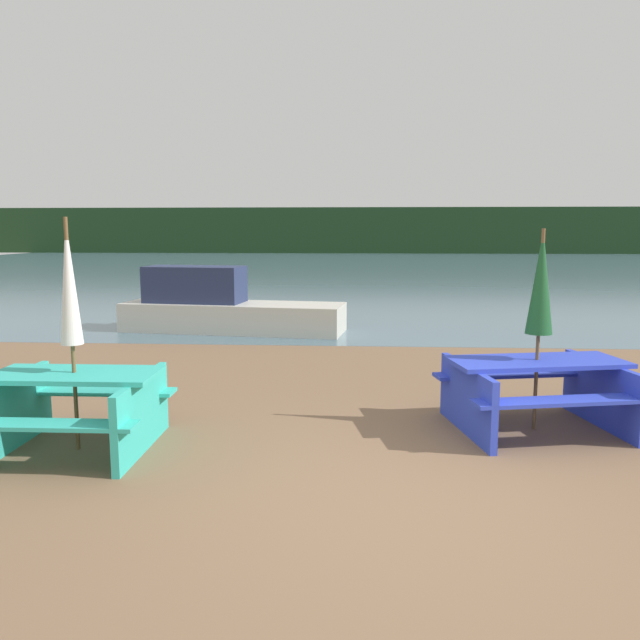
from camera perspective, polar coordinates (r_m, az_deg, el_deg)
The scene contains 8 objects.
ground_plane at distance 4.81m, azimuth 8.25°, elevation -16.80°, with size 60.00×60.00×0.00m, color brown.
water at distance 35.87m, azimuth 4.21°, elevation 4.96°, with size 60.00×50.00×0.00m.
far_treeline at distance 55.81m, azimuth 4.02°, elevation 8.18°, with size 80.00×1.60×4.00m.
picnic_table_teal at distance 6.24m, azimuth -21.41°, elevation -7.14°, with size 1.53×1.40×0.73m.
picnic_table_blue at distance 6.75m, azimuth 19.12°, elevation -5.77°, with size 1.98×1.70×0.73m.
umbrella_darkgreen at distance 6.58m, azimuth 19.55°, elevation 3.18°, with size 0.27×0.27×2.04m.
umbrella_white at distance 6.05m, azimuth -21.96°, elevation 3.03°, with size 0.20×0.20×2.14m.
boat at distance 12.74m, azimuth -8.91°, elevation 1.11°, with size 4.56×1.78×1.30m.
Camera 1 is at (-0.39, -4.34, 2.03)m, focal length 35.00 mm.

